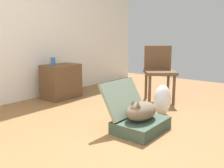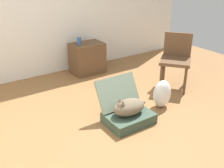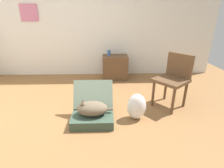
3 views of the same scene
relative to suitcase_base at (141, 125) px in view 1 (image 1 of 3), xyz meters
The scene contains 9 objects.
ground_plane 0.30m from the suitcase_base, behind, with size 7.68×7.68×0.00m, color olive.
wall_back 2.59m from the suitcase_base, 97.56° to the left, with size 6.40×0.15×2.60m.
suitcase_base is the anchor object (origin of this frame).
suitcase_lid 0.36m from the suitcase_base, 90.00° to the left, with size 0.60×0.44×0.04m, color gray.
cat 0.17m from the suitcase_base, behind, with size 0.52×0.28×0.24m.
plastic_bag_white 0.67m from the suitcase_base, ahead, with size 0.28×0.21×0.41m, color white.
side_table 1.90m from the suitcase_base, 77.23° to the left, with size 0.59×0.41×0.57m, color brown.
vase_tall 1.95m from the suitcase_base, 81.69° to the left, with size 0.07×0.07×0.13m, color #38609E.
chair 1.47m from the suitcase_base, 20.29° to the left, with size 0.66×0.66×0.88m.
Camera 1 is at (-1.86, -1.31, 1.02)m, focal length 38.51 mm.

